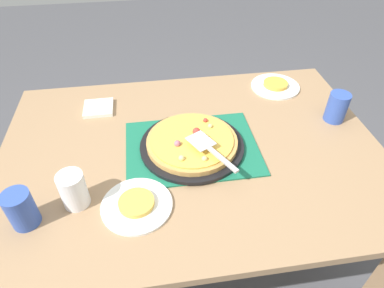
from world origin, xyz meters
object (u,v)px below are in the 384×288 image
Objects in this scene: served_slice_left at (276,84)px; cup_far at (73,190)px; cup_corner at (21,209)px; napkin_stack at (99,108)px; pizza_server at (209,148)px; pizza at (192,141)px; plate_far_right at (137,205)px; plate_near_left at (275,86)px; cup_near at (337,107)px; served_slice_right at (136,203)px; pizza_pan at (192,145)px.

cup_far is (-0.83, -0.56, 0.04)m from served_slice_left.
cup_corner reaches higher than napkin_stack.
pizza is at bearing 118.61° from pizza_server.
cup_far is at bearing 166.94° from plate_far_right.
served_slice_left reaches higher than plate_far_right.
pizza_server is (-0.40, -0.45, 0.06)m from plate_near_left.
served_slice_left is 0.92× the size of cup_far.
plate_near_left is 0.32m from cup_near.
served_slice_left reaches higher than napkin_stack.
served_slice_left is 0.92× the size of cup_corner.
cup_far reaches higher than plate_near_left.
cup_far is (-0.98, -0.29, 0.00)m from cup_near.
served_slice_right is (-0.21, -0.24, -0.02)m from pizza.
cup_corner is at bearing -159.58° from cup_far.
cup_corner is 0.58m from napkin_stack.
pizza_pan is 0.32m from served_slice_right.
cup_near is at bearing -12.57° from napkin_stack.
cup_near is at bearing 16.24° from cup_far.
pizza_pan is 0.32m from plate_far_right.
pizza_server is 1.85× the size of napkin_stack.
cup_near is 1.00× the size of cup_corner.
plate_near_left is 0.60m from pizza_server.
pizza_server reaches higher than served_slice_left.
served_slice_right is at bearing -137.34° from served_slice_left.
cup_corner is at bearing -163.23° from cup_near.
napkin_stack is at bearing 72.39° from cup_corner.
cup_far reaches higher than pizza_server.
pizza_pan is 0.44m from cup_far.
plate_near_left is 0.88m from served_slice_right.
pizza_pan reaches higher than plate_near_left.
cup_corner is at bearing -147.91° from served_slice_left.
cup_corner is (-0.97, -0.61, 0.06)m from plate_near_left.
plate_far_right is 1.83× the size of cup_corner.
plate_far_right is at bearing 1.69° from cup_corner.
pizza_server is at bearing -43.92° from napkin_stack.
pizza_pan is 1.73× the size of plate_near_left.
cup_corner is at bearing -154.71° from pizza.
cup_far is at bearing -146.20° from plate_near_left.
cup_far is at bearing -146.20° from served_slice_left.
served_slice_left is at bearing 32.09° from cup_corner.
cup_far reaches higher than pizza_pan.
served_slice_right is at bearing -137.34° from plate_near_left.
plate_near_left is 2.00× the size of served_slice_left.
pizza_pan is at bearing 49.18° from served_slice_right.
served_slice_right is 0.92× the size of napkin_stack.
cup_far is 0.54× the size of pizza_server.
napkin_stack is at bearing -175.75° from plate_near_left.
pizza_pan is 3.45× the size of served_slice_right.
served_slice_right is (-0.65, -0.60, 0.00)m from served_slice_left.
served_slice_right is (-0.21, -0.24, 0.01)m from pizza_pan.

